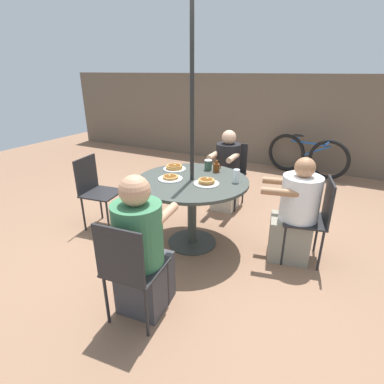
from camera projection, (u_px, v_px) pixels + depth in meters
name	position (u px, v px, depth m)	size (l,w,h in m)	color
ground_plane	(192.00, 242.00, 3.41)	(12.00, 12.00, 0.00)	#8C664C
back_fence	(272.00, 121.00, 5.87)	(10.00, 0.06, 1.76)	brown
patio_table	(192.00, 190.00, 3.16)	(1.18, 1.18, 0.76)	#383D38
umbrella_pole	(192.00, 138.00, 2.96)	(0.04, 0.04, 2.38)	black
patio_chair_north	(96.00, 188.00, 3.59)	(0.46, 0.46, 0.88)	#232326
patio_chair_east	(130.00, 266.00, 2.16)	(0.44, 0.44, 0.88)	#232326
diner_east	(141.00, 252.00, 2.29)	(0.41, 0.53, 1.15)	#3D3D42
patio_chair_south	(313.00, 215.00, 2.92)	(0.48, 0.48, 0.88)	#232326
diner_south	(295.00, 215.00, 2.97)	(0.59, 0.46, 1.08)	gray
patio_chair_west	(231.00, 170.00, 4.23)	(0.41, 0.41, 0.88)	#232326
diner_west	(227.00, 174.00, 4.09)	(0.34, 0.52, 1.09)	beige
pancake_plate_a	(170.00, 178.00, 3.12)	(0.25, 0.25, 0.05)	white
pancake_plate_b	(206.00, 182.00, 2.99)	(0.25, 0.25, 0.06)	white
pancake_plate_c	(174.00, 168.00, 3.42)	(0.25, 0.25, 0.06)	white
syrup_bottle	(216.00, 167.00, 3.33)	(0.09, 0.07, 0.14)	#602D0F
coffee_cup	(208.00, 165.00, 3.40)	(0.09, 0.09, 0.12)	#33513D
drinking_glass_a	(236.00, 176.00, 3.02)	(0.07, 0.07, 0.14)	silver
bicycle	(307.00, 156.00, 5.48)	(1.47, 0.46, 0.73)	black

